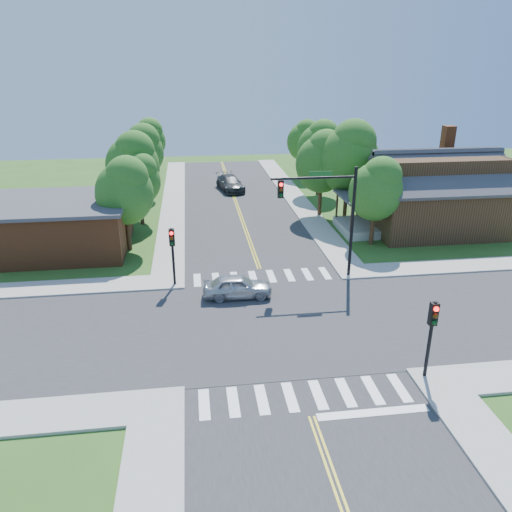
{
  "coord_description": "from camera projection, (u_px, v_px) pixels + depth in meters",
  "views": [
    {
      "loc": [
        -4.29,
        -23.09,
        13.29
      ],
      "look_at": [
        -0.63,
        4.48,
        2.2
      ],
      "focal_mm": 35.0,
      "sensor_mm": 36.0,
      "label": 1
    }
  ],
  "objects": [
    {
      "name": "tree_e_a",
      "position": [
        377.0,
        188.0,
        36.54
      ],
      "size": [
        3.96,
        3.76,
        6.74
      ],
      "color": "#382314",
      "rests_on": "ground"
    },
    {
      "name": "car_dgrey",
      "position": [
        230.0,
        184.0,
        53.26
      ],
      "size": [
        4.11,
        6.1,
        1.54
      ],
      "primitive_type": "imported",
      "rotation": [
        0.0,
        0.0,
        0.19
      ],
      "color": "#2C2F31",
      "rests_on": "ground"
    },
    {
      "name": "tree_w_d",
      "position": [
        148.0,
        138.0,
        57.98
      ],
      "size": [
        4.08,
        3.88,
        6.94
      ],
      "color": "#382314",
      "rests_on": "ground"
    },
    {
      "name": "tree_w_c",
      "position": [
        142.0,
        149.0,
        49.29
      ],
      "size": [
        4.37,
        4.15,
        7.42
      ],
      "color": "#382314",
      "rests_on": "ground"
    },
    {
      "name": "stop_bar",
      "position": [
        373.0,
        413.0,
        20.02
      ],
      "size": [
        4.6,
        0.45,
        0.09
      ],
      "primitive_type": "cube",
      "color": "white",
      "rests_on": "ground"
    },
    {
      "name": "signal_mast_ne",
      "position": [
        327.0,
        206.0,
        30.54
      ],
      "size": [
        5.3,
        0.42,
        7.2
      ],
      "color": "black",
      "rests_on": "ground"
    },
    {
      "name": "tree_e_c",
      "position": [
        320.0,
        146.0,
        50.22
      ],
      "size": [
        4.51,
        4.29,
        7.67
      ],
      "color": "#382314",
      "rests_on": "ground"
    },
    {
      "name": "sidewalk_ne",
      "position": [
        427.0,
        222.0,
        43.18
      ],
      "size": [
        40.0,
        40.0,
        0.14
      ],
      "color": "#9E9B93",
      "rests_on": "ground"
    },
    {
      "name": "tree_bldg",
      "position": [
        140.0,
        178.0,
        41.28
      ],
      "size": [
        3.6,
        3.42,
        6.12
      ],
      "color": "#382314",
      "rests_on": "ground"
    },
    {
      "name": "tree_w_a",
      "position": [
        125.0,
        189.0,
        35.38
      ],
      "size": [
        4.13,
        3.92,
        7.02
      ],
      "color": "#382314",
      "rests_on": "ground"
    },
    {
      "name": "building_nw",
      "position": [
        57.0,
        225.0,
        36.43
      ],
      "size": [
        10.4,
        8.4,
        3.73
      ],
      "color": "brown",
      "rests_on": "ground"
    },
    {
      "name": "tree_house",
      "position": [
        323.0,
        160.0,
        43.08
      ],
      "size": [
        4.53,
        4.3,
        7.7
      ],
      "color": "#382314",
      "rests_on": "ground"
    },
    {
      "name": "signal_pole_nw",
      "position": [
        172.0,
        246.0,
        30.17
      ],
      "size": [
        0.34,
        0.42,
        3.8
      ],
      "color": "black",
      "rests_on": "ground"
    },
    {
      "name": "intersection_patch",
      "position": [
        279.0,
        324.0,
        26.71
      ],
      "size": [
        10.2,
        10.2,
        0.06
      ],
      "primitive_type": "cube",
      "color": "#2D2D30",
      "rests_on": "ground"
    },
    {
      "name": "road_ew",
      "position": [
        279.0,
        324.0,
        26.7
      ],
      "size": [
        90.0,
        10.0,
        0.04
      ],
      "primitive_type": "cube",
      "color": "#2D2D30",
      "rests_on": "ground"
    },
    {
      "name": "sidewalk_nw",
      "position": [
        46.0,
        238.0,
        39.31
      ],
      "size": [
        40.0,
        40.0,
        0.14
      ],
      "color": "#9E9B93",
      "rests_on": "ground"
    },
    {
      "name": "ground",
      "position": [
        279.0,
        324.0,
        26.71
      ],
      "size": [
        100.0,
        100.0,
        0.0
      ],
      "primitive_type": "plane",
      "color": "#2F5A1C",
      "rests_on": "ground"
    },
    {
      "name": "tree_e_b",
      "position": [
        350.0,
        155.0,
        41.78
      ],
      "size": [
        5.11,
        4.85,
        8.69
      ],
      "color": "#382314",
      "rests_on": "ground"
    },
    {
      "name": "crosswalk_north",
      "position": [
        262.0,
        277.0,
        32.4
      ],
      "size": [
        8.85,
        2.0,
        0.01
      ],
      "color": "white",
      "rests_on": "ground"
    },
    {
      "name": "road_ns",
      "position": [
        279.0,
        324.0,
        26.7
      ],
      "size": [
        10.0,
        90.0,
        0.04
      ],
      "primitive_type": "cube",
      "color": "#2D2D30",
      "rests_on": "ground"
    },
    {
      "name": "tree_e_d",
      "position": [
        305.0,
        139.0,
        58.17
      ],
      "size": [
        3.96,
        3.76,
        6.73
      ],
      "color": "#382314",
      "rests_on": "ground"
    },
    {
      "name": "tree_w_b",
      "position": [
        133.0,
        162.0,
        42.21
      ],
      "size": [
        4.54,
        4.32,
        7.72
      ],
      "color": "#382314",
      "rests_on": "ground"
    },
    {
      "name": "house_ne",
      "position": [
        432.0,
        190.0,
        40.43
      ],
      "size": [
        13.05,
        8.8,
        7.11
      ],
      "color": "#361C13",
      "rests_on": "ground"
    },
    {
      "name": "centerline",
      "position": [
        279.0,
        323.0,
        26.69
      ],
      "size": [
        0.3,
        90.0,
        0.01
      ],
      "color": "gold",
      "rests_on": "ground"
    },
    {
      "name": "crosswalk_south",
      "position": [
        304.0,
        396.0,
        20.98
      ],
      "size": [
        8.85,
        2.0,
        0.01
      ],
      "color": "white",
      "rests_on": "ground"
    },
    {
      "name": "signal_pole_se",
      "position": [
        432.0,
        326.0,
        21.23
      ],
      "size": [
        0.34,
        0.42,
        3.8
      ],
      "color": "black",
      "rests_on": "ground"
    },
    {
      "name": "car_silver",
      "position": [
        237.0,
        287.0,
        29.45
      ],
      "size": [
        1.91,
        4.17,
        1.38
      ],
      "primitive_type": "imported",
      "rotation": [
        0.0,
        0.0,
        1.54
      ],
      "color": "silver",
      "rests_on": "ground"
    }
  ]
}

